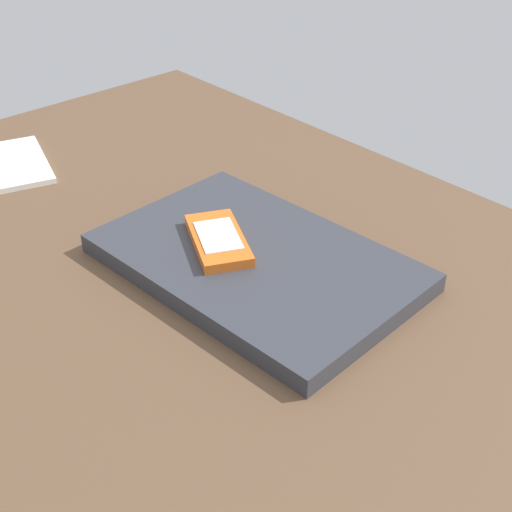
% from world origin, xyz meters
% --- Properties ---
extents(desk_surface, '(1.20, 0.80, 0.03)m').
position_xyz_m(desk_surface, '(0.00, 0.00, 0.01)').
color(desk_surface, brown).
rests_on(desk_surface, ground).
extents(laptop_closed, '(0.37, 0.25, 0.02)m').
position_xyz_m(laptop_closed, '(-0.01, -0.06, 0.04)').
color(laptop_closed, '#33353D').
rests_on(laptop_closed, desk_surface).
extents(cell_phone_on_laptop, '(0.13, 0.10, 0.01)m').
position_xyz_m(cell_phone_on_laptop, '(0.03, -0.04, 0.06)').
color(cell_phone_on_laptop, orange).
rests_on(cell_phone_on_laptop, laptop_closed).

